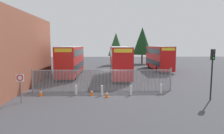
{
  "coord_description": "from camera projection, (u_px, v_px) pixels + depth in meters",
  "views": [
    {
      "loc": [
        -0.79,
        -19.22,
        4.63
      ],
      "look_at": [
        0.0,
        4.0,
        2.0
      ],
      "focal_mm": 31.09,
      "sensor_mm": 36.0,
      "label": 1
    }
  ],
  "objects": [
    {
      "name": "ground_plane",
      "position": [
        111.0,
        78.0,
        27.58
      ],
      "size": [
        100.0,
        100.0,
        0.0
      ],
      "primitive_type": "plane",
      "color": "#3D3D42"
    },
    {
      "name": "tree_short_side",
      "position": [
        142.0,
        41.0,
        47.18
      ],
      "size": [
        4.63,
        4.63,
        8.95
      ],
      "color": "#4C3823",
      "rests_on": "ground"
    },
    {
      "name": "palisade_fence",
      "position": [
        102.0,
        80.0,
        19.46
      ],
      "size": [
        14.05,
        0.14,
        2.35
      ],
      "color": "gray",
      "rests_on": "ground"
    },
    {
      "name": "traffic_cone_near_kerb",
      "position": [
        41.0,
        93.0,
        17.74
      ],
      "size": [
        0.34,
        0.34,
        0.59
      ],
      "color": "orange",
      "rests_on": "ground"
    },
    {
      "name": "double_decker_bus_behind_fence_left",
      "position": [
        71.0,
        60.0,
        29.06
      ],
      "size": [
        2.54,
        10.81,
        4.42
      ],
      "color": "red",
      "rests_on": "ground"
    },
    {
      "name": "traffic_cone_mid_forecourt",
      "position": [
        92.0,
        92.0,
        17.93
      ],
      "size": [
        0.34,
        0.34,
        0.59
      ],
      "color": "orange",
      "rests_on": "ground"
    },
    {
      "name": "bollard_far_right",
      "position": [
        161.0,
        89.0,
        18.49
      ],
      "size": [
        0.2,
        0.2,
        0.95
      ],
      "primitive_type": "cylinder",
      "color": "silver",
      "rests_on": "ground"
    },
    {
      "name": "traffic_cone_by_gate",
      "position": [
        107.0,
        94.0,
        17.29
      ],
      "size": [
        0.34,
        0.34,
        0.59
      ],
      "color": "orange",
      "rests_on": "ground"
    },
    {
      "name": "double_decker_bus_behind_fence_right",
      "position": [
        159.0,
        57.0,
        35.89
      ],
      "size": [
        2.54,
        10.81,
        4.42
      ],
      "color": "red",
      "rests_on": "ground"
    },
    {
      "name": "tree_tall_back",
      "position": [
        116.0,
        44.0,
        44.89
      ],
      "size": [
        3.69,
        3.69,
        7.45
      ],
      "color": "#4C3823",
      "rests_on": "ground"
    },
    {
      "name": "double_decker_bus_near_gate",
      "position": [
        120.0,
        61.0,
        27.76
      ],
      "size": [
        2.54,
        10.81,
        4.42
      ],
      "color": "red",
      "rests_on": "ground"
    },
    {
      "name": "speed_limit_sign_post",
      "position": [
        20.0,
        81.0,
        15.43
      ],
      "size": [
        0.6,
        0.14,
        2.4
      ],
      "color": "slate",
      "rests_on": "ground"
    },
    {
      "name": "bollard_near_left",
      "position": [
        76.0,
        90.0,
        18.01
      ],
      "size": [
        0.2,
        0.2,
        0.95
      ],
      "primitive_type": "cylinder",
      "color": "silver",
      "rests_on": "ground"
    },
    {
      "name": "traffic_light_kerbside",
      "position": [
        212.0,
        65.0,
        16.11
      ],
      "size": [
        0.28,
        0.33,
        4.3
      ],
      "color": "black",
      "rests_on": "ground"
    },
    {
      "name": "bollard_near_right",
      "position": [
        131.0,
        90.0,
        17.96
      ],
      "size": [
        0.2,
        0.2,
        0.95
      ],
      "primitive_type": "cylinder",
      "color": "silver",
      "rests_on": "ground"
    },
    {
      "name": "bollard_center_front",
      "position": [
        102.0,
        90.0,
        17.83
      ],
      "size": [
        0.2,
        0.2,
        0.95
      ],
      "primitive_type": "cylinder",
      "color": "silver",
      "rests_on": "ground"
    }
  ]
}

